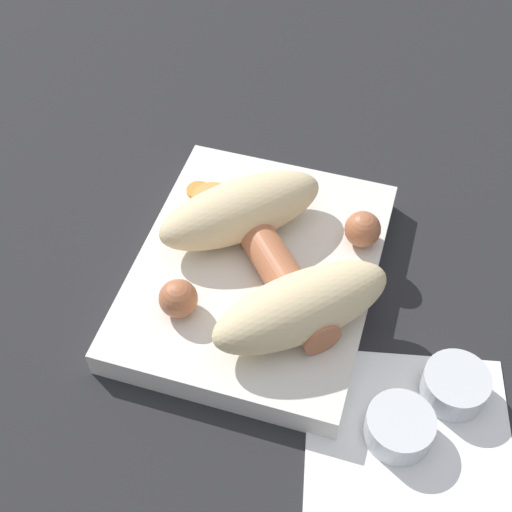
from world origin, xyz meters
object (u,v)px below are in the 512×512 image
at_px(sausage, 274,263).
at_px(condiment_cup_far, 454,387).
at_px(bread_roll, 270,256).
at_px(condiment_cup_near, 399,429).
at_px(food_tray, 256,273).

distance_m(sausage, condiment_cup_far, 0.17).
xyz_separation_m(bread_roll, condiment_cup_far, (0.05, 0.16, -0.04)).
distance_m(sausage, condiment_cup_near, 0.16).
bearing_deg(condiment_cup_far, food_tray, -108.84).
bearing_deg(condiment_cup_far, condiment_cup_near, -36.97).
xyz_separation_m(food_tray, bread_roll, (0.01, 0.01, 0.04)).
height_order(bread_roll, condiment_cup_near, bread_roll).
distance_m(food_tray, sausage, 0.03).
distance_m(food_tray, condiment_cup_far, 0.18).
xyz_separation_m(food_tray, condiment_cup_near, (0.10, 0.14, -0.00)).
xyz_separation_m(bread_roll, sausage, (-0.00, 0.00, -0.01)).
xyz_separation_m(bread_roll, condiment_cup_near, (0.10, 0.12, -0.04)).
distance_m(condiment_cup_near, condiment_cup_far, 0.06).
height_order(food_tray, condiment_cup_far, same).
bearing_deg(condiment_cup_near, sausage, -128.88).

